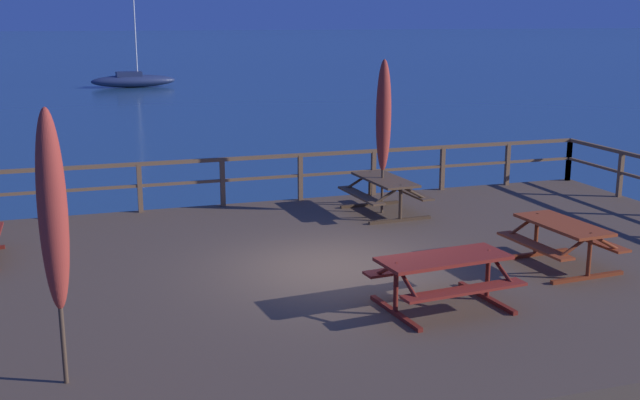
% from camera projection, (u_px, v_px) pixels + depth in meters
% --- Properties ---
extents(ground_plane, '(600.00, 600.00, 0.00)m').
position_uv_depth(ground_plane, '(334.00, 315.00, 13.31)').
color(ground_plane, navy).
extents(wooden_deck, '(16.50, 10.20, 0.85)m').
position_uv_depth(wooden_deck, '(334.00, 292.00, 13.21)').
color(wooden_deck, brown).
rests_on(wooden_deck, ground).
extents(railing_waterside_far, '(16.30, 0.10, 1.09)m').
position_uv_depth(railing_waterside_far, '(262.00, 171.00, 17.52)').
color(railing_waterside_far, brown).
rests_on(railing_waterside_far, wooden_deck).
extents(picnic_table_mid_centre, '(1.50, 1.92, 0.78)m').
position_uv_depth(picnic_table_mid_centre, '(385.00, 188.00, 16.63)').
color(picnic_table_mid_centre, brown).
rests_on(picnic_table_mid_centre, wooden_deck).
extents(picnic_table_mid_right, '(1.51, 1.80, 0.78)m').
position_uv_depth(picnic_table_mid_right, '(562.00, 235.00, 13.03)').
color(picnic_table_mid_right, '#993819').
rests_on(picnic_table_mid_right, wooden_deck).
extents(picnic_table_back_left, '(2.03, 1.57, 0.78)m').
position_uv_depth(picnic_table_back_left, '(443.00, 270.00, 11.21)').
color(picnic_table_back_left, maroon).
rests_on(picnic_table_back_left, wooden_deck).
extents(patio_umbrella_short_mid, '(0.32, 0.32, 3.26)m').
position_uv_depth(patio_umbrella_short_mid, '(384.00, 117.00, 16.35)').
color(patio_umbrella_short_mid, '#4C3828').
rests_on(patio_umbrella_short_mid, wooden_deck).
extents(patio_umbrella_short_back, '(0.32, 0.32, 3.18)m').
position_uv_depth(patio_umbrella_short_back, '(53.00, 213.00, 8.53)').
color(patio_umbrella_short_back, '#4C3828').
rests_on(patio_umbrella_short_back, wooden_deck).
extents(sailboat_distant, '(6.04, 1.84, 7.72)m').
position_uv_depth(sailboat_distant, '(133.00, 80.00, 56.60)').
color(sailboat_distant, navy).
rests_on(sailboat_distant, ground).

